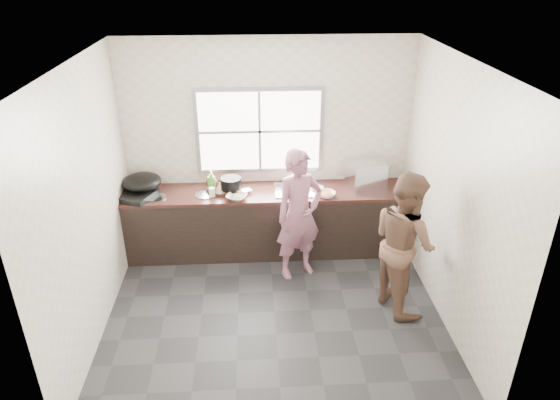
{
  "coord_description": "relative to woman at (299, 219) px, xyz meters",
  "views": [
    {
      "loc": [
        -0.19,
        -4.36,
        3.56
      ],
      "look_at": [
        0.1,
        0.65,
        1.05
      ],
      "focal_mm": 32.0,
      "sensor_mm": 36.0,
      "label": 1
    }
  ],
  "objects": [
    {
      "name": "bowl_held",
      "position": [
        0.28,
        0.53,
        0.14
      ],
      "size": [
        0.2,
        0.2,
        0.06
      ],
      "primitive_type": "imported",
      "rotation": [
        0.0,
        0.0,
        -0.08
      ],
      "color": "silver",
      "rests_on": "countertop"
    },
    {
      "name": "wall_right",
      "position": [
        1.48,
        -0.74,
        0.6
      ],
      "size": [
        0.01,
        3.2,
        2.7
      ],
      "primitive_type": "cube",
      "color": "silver",
      "rests_on": "ground"
    },
    {
      "name": "wall_left",
      "position": [
        -2.13,
        -0.74,
        0.6
      ],
      "size": [
        0.01,
        3.2,
        2.7
      ],
      "primitive_type": "cube",
      "color": "silver",
      "rests_on": "ground"
    },
    {
      "name": "cutting_board",
      "position": [
        -0.9,
        0.62,
        0.13
      ],
      "size": [
        0.53,
        0.53,
        0.04
      ],
      "primitive_type": "cylinder",
      "rotation": [
        0.0,
        0.0,
        -0.27
      ],
      "color": "#311D13",
      "rests_on": "countertop"
    },
    {
      "name": "bottle_brown_short",
      "position": [
        -1.04,
        0.68,
        0.2
      ],
      "size": [
        0.19,
        0.19,
        0.19
      ],
      "primitive_type": "imported",
      "rotation": [
        0.0,
        0.0,
        0.42
      ],
      "color": "#431A10",
      "rests_on": "countertop"
    },
    {
      "name": "window_glazing",
      "position": [
        -0.43,
        0.83,
        0.8
      ],
      "size": [
        1.5,
        0.01,
        1.0
      ],
      "primitive_type": "cube",
      "color": "white",
      "rests_on": "window_frame"
    },
    {
      "name": "pot_lid_right",
      "position": [
        -1.13,
        0.47,
        0.12
      ],
      "size": [
        0.26,
        0.26,
        0.01
      ],
      "primitive_type": "cylinder",
      "rotation": [
        0.0,
        0.0,
        -0.08
      ],
      "color": "#B9BCC0",
      "rests_on": "countertop"
    },
    {
      "name": "plate_food",
      "position": [
        -0.91,
        0.75,
        0.12
      ],
      "size": [
        0.29,
        0.29,
        0.02
      ],
      "primitive_type": "cylinder",
      "rotation": [
        0.0,
        0.0,
        0.34
      ],
      "color": "white",
      "rests_on": "countertop"
    },
    {
      "name": "woman",
      "position": [
        0.0,
        0.0,
        0.0
      ],
      "size": [
        0.65,
        0.55,
        1.5
      ],
      "primitive_type": "imported",
      "rotation": [
        0.0,
        0.0,
        0.42
      ],
      "color": "#A9657E",
      "rests_on": "floor"
    },
    {
      "name": "cleaver",
      "position": [
        -0.65,
        0.49,
        0.15
      ],
      "size": [
        0.23,
        0.19,
        0.01
      ],
      "primitive_type": "cube",
      "rotation": [
        0.0,
        0.0,
        0.48
      ],
      "color": "silver",
      "rests_on": "cutting_board"
    },
    {
      "name": "glass_jar",
      "position": [
        -1.03,
        0.44,
        0.17
      ],
      "size": [
        0.09,
        0.09,
        0.11
      ],
      "primitive_type": "cylinder",
      "rotation": [
        0.0,
        0.0,
        -0.2
      ],
      "color": "white",
      "rests_on": "countertop"
    },
    {
      "name": "bottle_brown_tall",
      "position": [
        -1.03,
        0.58,
        0.19
      ],
      "size": [
        0.1,
        0.1,
        0.17
      ],
      "primitive_type": "imported",
      "rotation": [
        0.0,
        0.0,
        -0.42
      ],
      "color": "#412B10",
      "rests_on": "countertop"
    },
    {
      "name": "countertop",
      "position": [
        -0.33,
        0.55,
        0.09
      ],
      "size": [
        3.6,
        0.64,
        0.04
      ],
      "primitive_type": "cube",
      "color": "#351A15",
      "rests_on": "cabinet"
    },
    {
      "name": "faucet",
      "position": [
        0.02,
        0.75,
        0.26
      ],
      "size": [
        0.02,
        0.02,
        0.3
      ],
      "primitive_type": "cylinder",
      "color": "silver",
      "rests_on": "countertop"
    },
    {
      "name": "burner",
      "position": [
        -1.97,
        0.47,
        0.14
      ],
      "size": [
        0.57,
        0.57,
        0.06
      ],
      "primitive_type": "cube",
      "rotation": [
        0.0,
        0.0,
        -0.4
      ],
      "color": "black",
      "rests_on": "countertop"
    },
    {
      "name": "wall_front",
      "position": [
        -0.33,
        -2.34,
        0.6
      ],
      "size": [
        3.6,
        0.01,
        2.7
      ],
      "primitive_type": "cube",
      "color": "beige",
      "rests_on": "ground"
    },
    {
      "name": "bowl_mince",
      "position": [
        -0.73,
        0.34,
        0.14
      ],
      "size": [
        0.32,
        0.32,
        0.06
      ],
      "primitive_type": "imported",
      "rotation": [
        0.0,
        0.0,
        -0.4
      ],
      "color": "silver",
      "rests_on": "countertop"
    },
    {
      "name": "dish_rack",
      "position": [
        0.91,
        0.6,
        0.28
      ],
      "size": [
        0.51,
        0.41,
        0.34
      ],
      "primitive_type": "cube",
      "rotation": [
        0.0,
        0.0,
        0.23
      ],
      "color": "silver",
      "rests_on": "countertop"
    },
    {
      "name": "ceiling",
      "position": [
        -0.33,
        -0.74,
        1.95
      ],
      "size": [
        3.6,
        3.2,
        0.01
      ],
      "primitive_type": "cube",
      "color": "silver",
      "rests_on": "wall_back"
    },
    {
      "name": "cabinet",
      "position": [
        -0.33,
        0.55,
        -0.34
      ],
      "size": [
        3.6,
        0.62,
        0.82
      ],
      "primitive_type": "cube",
      "color": "black",
      "rests_on": "floor"
    },
    {
      "name": "person_side",
      "position": [
        1.06,
        -0.66,
        0.05
      ],
      "size": [
        0.8,
        0.92,
        1.6
      ],
      "primitive_type": "imported",
      "rotation": [
        0.0,
        0.0,
        1.87
      ],
      "color": "brown",
      "rests_on": "floor"
    },
    {
      "name": "floor",
      "position": [
        -0.33,
        -0.74,
        -0.76
      ],
      "size": [
        3.6,
        3.2,
        0.01
      ],
      "primitive_type": "cube",
      "color": "#29292C",
      "rests_on": "ground"
    },
    {
      "name": "sink",
      "position": [
        0.02,
        0.55,
        0.11
      ],
      "size": [
        0.55,
        0.45,
        0.02
      ],
      "primitive_type": "cube",
      "color": "silver",
      "rests_on": "countertop"
    },
    {
      "name": "wall_back",
      "position": [
        -0.33,
        0.87,
        0.6
      ],
      "size": [
        3.6,
        0.01,
        2.7
      ],
      "primitive_type": "cube",
      "color": "beige",
      "rests_on": "ground"
    },
    {
      "name": "bottle_green",
      "position": [
        -1.04,
        0.57,
        0.25
      ],
      "size": [
        0.13,
        0.13,
        0.29
      ],
      "primitive_type": "imported",
      "rotation": [
        0.0,
        0.0,
        0.21
      ],
      "color": "#4A8D2E",
      "rests_on": "countertop"
    },
    {
      "name": "window_frame",
      "position": [
        -0.43,
        0.85,
        0.8
      ],
      "size": [
        1.6,
        0.05,
        1.1
      ],
      "primitive_type": "cube",
      "color": "#9EA0A5",
      "rests_on": "wall_back"
    },
    {
      "name": "pot_lid_left",
      "position": [
        -1.71,
        0.43,
        0.12
      ],
      "size": [
        0.31,
        0.31,
        0.01
      ],
      "primitive_type": "cylinder",
      "rotation": [
        0.0,
        0.0,
        -0.33
      ],
      "color": "#B3B7BA",
      "rests_on": "countertop"
    },
    {
      "name": "bowl_crabs",
      "position": [
        0.37,
        0.34,
        0.14
      ],
      "size": [
        0.22,
        0.22,
        0.05
      ],
      "primitive_type": "imported",
      "rotation": [
        0.0,
        0.0,
        0.38
      ],
      "color": "white",
      "rests_on": "countertop"
    },
    {
      "name": "wok",
      "position": [
        -1.9,
        0.59,
        0.26
      ],
      "size": [
        0.58,
        0.58,
        0.18
      ],
      "primitive_type": "ellipsoid",
      "rotation": [
        0.0,
        0.0,
        0.23
      ],
      "color": "black",
      "rests_on": "burner"
    },
    {
      "name": "black_pot",
      "position": [
        -0.8,
        0.56,
        0.2
      ],
      "size": [
        0.33,
        0.33,
        0.19
      ],
      "primitive_type": "cylinder",
      "rotation": [
        0.0,
        0.0,
        0.36
      ],
      "color": "black",
      "rests_on": "countertop"
    }
  ]
}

